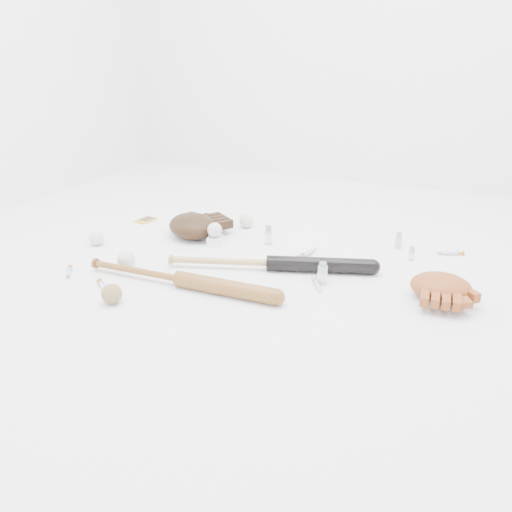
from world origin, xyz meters
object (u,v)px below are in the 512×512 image
at_px(glove_dark, 192,225).
at_px(bat_dark, 269,263).
at_px(pedestal, 215,241).
at_px(bat_wood, 179,279).

bearing_deg(glove_dark, bat_dark, 10.84).
relative_size(bat_dark, pedestal, 12.96).
distance_m(glove_dark, pedestal, 0.15).
bearing_deg(bat_dark, pedestal, 135.49).
height_order(bat_wood, pedestal, bat_wood).
bearing_deg(bat_dark, glove_dark, 137.54).
xyz_separation_m(bat_dark, bat_wood, (-0.24, -0.26, -0.00)).
xyz_separation_m(bat_dark, glove_dark, (-0.46, 0.20, 0.02)).
height_order(bat_dark, pedestal, bat_dark).
distance_m(bat_dark, bat_wood, 0.35).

